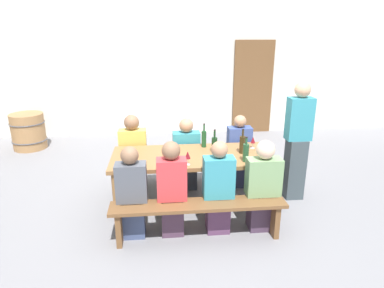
{
  "coord_description": "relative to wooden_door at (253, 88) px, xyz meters",
  "views": [
    {
      "loc": [
        -0.4,
        -4.07,
        2.27
      ],
      "look_at": [
        0.0,
        0.0,
        0.9
      ],
      "focal_mm": 31.44,
      "sensor_mm": 36.0,
      "label": 1
    }
  ],
  "objects": [
    {
      "name": "ground_plane",
      "position": [
        -1.75,
        -3.48,
        -1.05
      ],
      "size": [
        24.0,
        24.0,
        0.0
      ],
      "primitive_type": "plane",
      "color": "slate"
    },
    {
      "name": "back_wall",
      "position": [
        -1.75,
        0.14,
        0.55
      ],
      "size": [
        14.0,
        0.2,
        3.2
      ],
      "primitive_type": "cube",
      "color": "silver",
      "rests_on": "ground"
    },
    {
      "name": "wooden_door",
      "position": [
        0.0,
        0.0,
        0.0
      ],
      "size": [
        0.9,
        0.06,
        2.1
      ],
      "primitive_type": "cube",
      "color": "brown",
      "rests_on": "ground"
    },
    {
      "name": "tasting_table",
      "position": [
        -1.75,
        -3.48,
        -0.37
      ],
      "size": [
        2.08,
        0.9,
        0.75
      ],
      "color": "olive",
      "rests_on": "ground"
    },
    {
      "name": "bench_near",
      "position": [
        -1.75,
        -4.22,
        -0.69
      ],
      "size": [
        1.98,
        0.3,
        0.45
      ],
      "color": "brown",
      "rests_on": "ground"
    },
    {
      "name": "bench_far",
      "position": [
        -1.75,
        -2.73,
        -0.69
      ],
      "size": [
        1.98,
        0.3,
        0.45
      ],
      "color": "brown",
      "rests_on": "ground"
    },
    {
      "name": "wine_bottle_0",
      "position": [
        -1.08,
        -3.47,
        -0.18
      ],
      "size": [
        0.08,
        0.08,
        0.33
      ],
      "color": "#332814",
      "rests_on": "tasting_table"
    },
    {
      "name": "wine_bottle_1",
      "position": [
        -1.44,
        -3.39,
        -0.19
      ],
      "size": [
        0.07,
        0.07,
        0.31
      ],
      "color": "#143319",
      "rests_on": "tasting_table"
    },
    {
      "name": "wine_bottle_2",
      "position": [
        -1.11,
        -3.77,
        -0.18
      ],
      "size": [
        0.08,
        0.08,
        0.32
      ],
      "color": "#234C2D",
      "rests_on": "tasting_table"
    },
    {
      "name": "wine_bottle_3",
      "position": [
        -1.55,
        -3.17,
        -0.18
      ],
      "size": [
        0.06,
        0.06,
        0.33
      ],
      "color": "#194723",
      "rests_on": "tasting_table"
    },
    {
      "name": "wine_glass_0",
      "position": [
        -0.89,
        -3.29,
        -0.19
      ],
      "size": [
        0.06,
        0.06,
        0.16
      ],
      "color": "silver",
      "rests_on": "tasting_table"
    },
    {
      "name": "wine_glass_1",
      "position": [
        -1.83,
        -3.8,
        -0.18
      ],
      "size": [
        0.07,
        0.07,
        0.17
      ],
      "color": "silver",
      "rests_on": "tasting_table"
    },
    {
      "name": "wine_glass_2",
      "position": [
        -2.52,
        -3.49,
        -0.2
      ],
      "size": [
        0.08,
        0.08,
        0.14
      ],
      "color": "silver",
      "rests_on": "tasting_table"
    },
    {
      "name": "seated_guest_near_0",
      "position": [
        -2.49,
        -4.07,
        -0.53
      ],
      "size": [
        0.34,
        0.24,
        1.09
      ],
      "rotation": [
        0.0,
        0.0,
        1.57
      ],
      "color": "#3D4B71",
      "rests_on": "ground"
    },
    {
      "name": "seated_guest_near_1",
      "position": [
        -2.04,
        -4.07,
        -0.5
      ],
      "size": [
        0.34,
        0.24,
        1.14
      ],
      "rotation": [
        0.0,
        0.0,
        1.57
      ],
      "color": "#493145",
      "rests_on": "ground"
    },
    {
      "name": "seated_guest_near_2",
      "position": [
        -1.5,
        -4.07,
        -0.52
      ],
      "size": [
        0.35,
        0.24,
        1.12
      ],
      "rotation": [
        0.0,
        0.0,
        1.57
      ],
      "color": "#553453",
      "rests_on": "ground"
    },
    {
      "name": "seated_guest_near_3",
      "position": [
        -0.97,
        -4.07,
        -0.52
      ],
      "size": [
        0.4,
        0.24,
        1.11
      ],
      "rotation": [
        0.0,
        0.0,
        1.57
      ],
      "color": "#443146",
      "rests_on": "ground"
    },
    {
      "name": "seated_guest_far_0",
      "position": [
        -2.55,
        -2.88,
        -0.5
      ],
      "size": [
        0.39,
        0.24,
        1.16
      ],
      "rotation": [
        0.0,
        0.0,
        -1.57
      ],
      "color": "#354F43",
      "rests_on": "ground"
    },
    {
      "name": "seated_guest_far_1",
      "position": [
        -1.77,
        -2.88,
        -0.54
      ],
      "size": [
        0.4,
        0.24,
        1.09
      ],
      "rotation": [
        0.0,
        0.0,
        -1.57
      ],
      "color": "#37404C",
      "rests_on": "ground"
    },
    {
      "name": "seated_guest_far_2",
      "position": [
        -0.98,
        -2.88,
        -0.52
      ],
      "size": [
        0.35,
        0.24,
        1.12
      ],
      "rotation": [
        0.0,
        0.0,
        -1.57
      ],
      "color": "#2B3252",
      "rests_on": "ground"
    },
    {
      "name": "standing_host",
      "position": [
        -0.28,
        -3.32,
        -0.23
      ],
      "size": [
        0.33,
        0.24,
        1.66
      ],
      "rotation": [
        0.0,
        0.0,
        3.14
      ],
      "color": "#39454A",
      "rests_on": "ground"
    },
    {
      "name": "wine_barrel",
      "position": [
        -4.8,
        -0.74,
        -0.69
      ],
      "size": [
        0.67,
        0.67,
        0.72
      ],
      "color": "#9E7247",
      "rests_on": "ground"
    }
  ]
}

